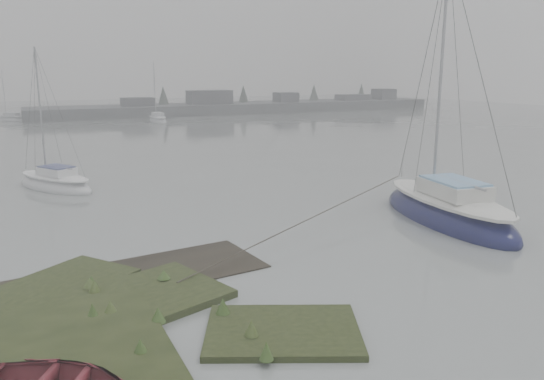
% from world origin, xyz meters
% --- Properties ---
extents(ground, '(160.00, 160.00, 0.00)m').
position_xyz_m(ground, '(0.00, 30.00, 0.00)').
color(ground, slate).
rests_on(ground, ground).
extents(far_shoreline, '(60.00, 8.00, 4.15)m').
position_xyz_m(far_shoreline, '(26.84, 61.90, 0.85)').
color(far_shoreline, '#4C4F51').
rests_on(far_shoreline, ground).
extents(sailboat_main, '(3.77, 8.30, 11.29)m').
position_xyz_m(sailboat_main, '(10.72, 5.09, 0.35)').
color(sailboat_main, '#0D0E3B').
rests_on(sailboat_main, ground).
extents(sailboat_white, '(4.29, 5.59, 7.67)m').
position_xyz_m(sailboat_white, '(-3.08, 18.37, 0.24)').
color(sailboat_white, silver).
rests_on(sailboat_white, ground).
extents(sailboat_far_b, '(1.86, 5.39, 7.56)m').
position_xyz_m(sailboat_far_b, '(10.46, 52.26, 0.23)').
color(sailboat_far_b, silver).
rests_on(sailboat_far_b, ground).
extents(sailboat_far_c, '(4.51, 4.17, 6.54)m').
position_xyz_m(sailboat_far_c, '(-5.22, 61.50, 0.20)').
color(sailboat_far_c, silver).
rests_on(sailboat_far_c, ground).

